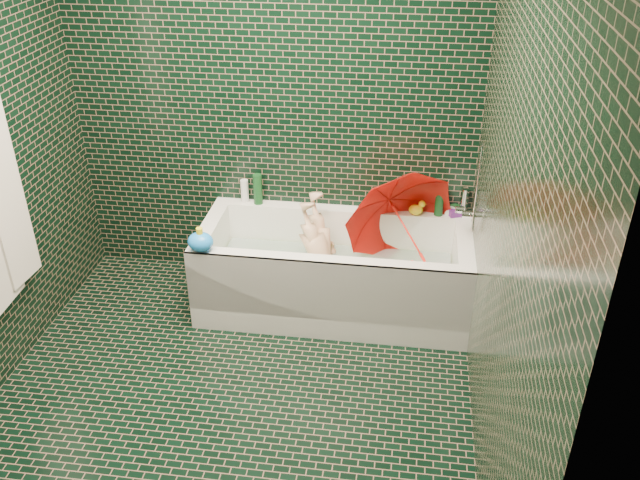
# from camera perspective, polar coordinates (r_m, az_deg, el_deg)

# --- Properties ---
(floor) EXTENTS (2.80, 2.80, 0.00)m
(floor) POSITION_cam_1_polar(r_m,az_deg,el_deg) (3.79, -7.77, -13.79)
(floor) COLOR black
(floor) RESTS_ON ground
(wall_back) EXTENTS (2.80, 0.00, 2.80)m
(wall_back) POSITION_cam_1_polar(r_m,az_deg,el_deg) (4.32, -4.11, 11.65)
(wall_back) COLOR black
(wall_back) RESTS_ON floor
(wall_front) EXTENTS (2.80, 0.00, 2.80)m
(wall_front) POSITION_cam_1_polar(r_m,az_deg,el_deg) (2.02, -20.80, -14.84)
(wall_front) COLOR black
(wall_front) RESTS_ON floor
(wall_right) EXTENTS (0.00, 2.80, 2.80)m
(wall_right) POSITION_cam_1_polar(r_m,az_deg,el_deg) (2.97, 15.40, 1.69)
(wall_right) COLOR black
(wall_right) RESTS_ON floor
(bathtub) EXTENTS (1.70, 0.75, 0.55)m
(bathtub) POSITION_cam_1_polar(r_m,az_deg,el_deg) (4.36, 1.16, -3.32)
(bathtub) COLOR white
(bathtub) RESTS_ON floor
(bath_mat) EXTENTS (1.35, 0.47, 0.01)m
(bath_mat) POSITION_cam_1_polar(r_m,az_deg,el_deg) (4.41, 1.18, -3.80)
(bath_mat) COLOR green
(bath_mat) RESTS_ON bathtub
(water) EXTENTS (1.48, 0.53, 0.00)m
(water) POSITION_cam_1_polar(r_m,az_deg,el_deg) (4.33, 1.20, -2.21)
(water) COLOR silver
(water) RESTS_ON bathtub
(faucet) EXTENTS (0.18, 0.19, 0.55)m
(faucet) POSITION_cam_1_polar(r_m,az_deg,el_deg) (4.08, 12.67, 2.54)
(faucet) COLOR silver
(faucet) RESTS_ON wall_right
(child) EXTENTS (0.94, 0.55, 0.37)m
(child) POSITION_cam_1_polar(r_m,az_deg,el_deg) (4.37, 0.16, -1.68)
(child) COLOR #DCB089
(child) RESTS_ON bathtub
(umbrella) EXTENTS (1.02, 1.08, 0.97)m
(umbrella) POSITION_cam_1_polar(r_m,az_deg,el_deg) (4.22, 7.28, 0.88)
(umbrella) COLOR red
(umbrella) RESTS_ON bathtub
(soap_bottle_a) EXTENTS (0.10, 0.10, 0.26)m
(soap_bottle_a) POSITION_cam_1_polar(r_m,az_deg,el_deg) (4.47, 10.97, 2.01)
(soap_bottle_a) COLOR white
(soap_bottle_a) RESTS_ON bathtub
(soap_bottle_b) EXTENTS (0.11, 0.11, 0.19)m
(soap_bottle_b) POSITION_cam_1_polar(r_m,az_deg,el_deg) (4.45, 11.47, 1.85)
(soap_bottle_b) COLOR #5D217E
(soap_bottle_b) RESTS_ON bathtub
(soap_bottle_c) EXTENTS (0.14, 0.14, 0.18)m
(soap_bottle_c) POSITION_cam_1_polar(r_m,az_deg,el_deg) (4.49, 11.28, 2.14)
(soap_bottle_c) COLOR #12421B
(soap_bottle_c) RESTS_ON bathtub
(bottle_right_tall) EXTENTS (0.07, 0.07, 0.21)m
(bottle_right_tall) POSITION_cam_1_polar(r_m,az_deg,el_deg) (4.42, 10.04, 3.29)
(bottle_right_tall) COLOR #12421B
(bottle_right_tall) RESTS_ON bathtub
(bottle_right_pump) EXTENTS (0.05, 0.05, 0.19)m
(bottle_right_pump) POSITION_cam_1_polar(r_m,az_deg,el_deg) (4.45, 12.07, 3.14)
(bottle_right_pump) COLOR silver
(bottle_right_pump) RESTS_ON bathtub
(bottle_left_tall) EXTENTS (0.08, 0.08, 0.21)m
(bottle_left_tall) POSITION_cam_1_polar(r_m,az_deg,el_deg) (4.52, -5.26, 4.28)
(bottle_left_tall) COLOR #12421B
(bottle_left_tall) RESTS_ON bathtub
(bottle_left_short) EXTENTS (0.07, 0.07, 0.16)m
(bottle_left_short) POSITION_cam_1_polar(r_m,az_deg,el_deg) (4.56, -6.36, 4.12)
(bottle_left_short) COLOR white
(bottle_left_short) RESTS_ON bathtub
(rubber_duck) EXTENTS (0.12, 0.09, 0.10)m
(rubber_duck) POSITION_cam_1_polar(r_m,az_deg,el_deg) (4.42, 8.16, 2.63)
(rubber_duck) COLOR yellow
(rubber_duck) RESTS_ON bathtub
(bath_toy) EXTENTS (0.18, 0.17, 0.15)m
(bath_toy) POSITION_cam_1_polar(r_m,az_deg,el_deg) (4.03, -10.03, -0.12)
(bath_toy) COLOR #1B81F3
(bath_toy) RESTS_ON bathtub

